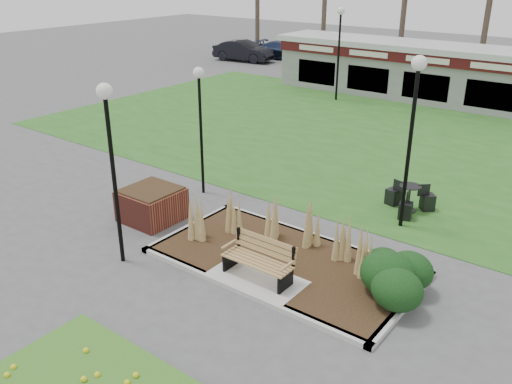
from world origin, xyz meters
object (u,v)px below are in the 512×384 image
Objects in this scene: lamp_post_near_left at (109,136)px; lamp_post_far_left at (340,33)px; car_blue at (284,50)px; car_black at (243,51)px; brick_planter at (152,204)px; lamp_post_near_right at (414,106)px; food_pavilion at (501,80)px; lamp_post_mid_left at (200,103)px; car_silver at (306,49)px; park_bench at (260,258)px; bistro_set_a at (409,202)px.

lamp_post_near_left is 0.93× the size of lamp_post_far_left.
lamp_post_near_left is 0.98× the size of car_blue.
car_blue is (1.93, 2.56, -0.10)m from car_black.
car_blue is at bearing 116.68° from brick_planter.
lamp_post_near_right is 27.88m from car_black.
lamp_post_mid_left is at bearing -105.37° from food_pavilion.
lamp_post_far_left is at bearing 101.81° from lamp_post_mid_left.
car_blue is at bearing -44.05° from car_black.
car_silver reaches higher than brick_planter.
brick_planter is at bearing 170.31° from park_bench.
park_bench is 5.63m from lamp_post_near_right.
lamp_post_near_right reaches higher than bistro_set_a.
lamp_post_near_right is 15.02m from lamp_post_far_left.
lamp_post_far_left is (-7.43, -2.96, 1.98)m from food_pavilion.
car_silver is 4.73m from car_black.
lamp_post_far_left is 13.63m from car_blue.
lamp_post_near_right is at bearing -53.76° from lamp_post_far_left.
lamp_post_near_left is (-3.25, -1.31, 2.63)m from park_bench.
car_black is at bearing 129.07° from park_bench.
lamp_post_near_right reaches higher than car_silver.
brick_planter is at bearing -154.23° from car_black.
lamp_post_near_left reaches higher than lamp_post_mid_left.
lamp_post_near_left reaches higher than bistro_set_a.
brick_planter is 0.34× the size of lamp_post_near_left.
lamp_post_near_left is at bearing -166.23° from car_silver.
lamp_post_far_left reaches higher than lamp_post_near_left.
lamp_post_far_left is at bearing 113.91° from park_bench.
brick_planter is 0.06× the size of food_pavilion.
brick_planter is 0.32× the size of car_silver.
car_silver is at bearing 120.34° from park_bench.
bistro_set_a is at bearing -151.34° from car_silver.
brick_planter is 26.95m from car_black.
bistro_set_a is at bearing 41.36° from brick_planter.
lamp_post_mid_left is 26.21m from car_silver.
lamp_post_near_left is 18.54m from lamp_post_far_left.
park_bench is 5.99m from lamp_post_mid_left.
lamp_post_far_left reaches higher than lamp_post_near_right.
lamp_post_mid_left is 0.88× the size of car_blue.
lamp_post_near_left is 3.03× the size of bistro_set_a.
brick_planter is at bearing 119.07° from lamp_post_near_left.
food_pavilion is 5.57× the size of lamp_post_near_left.
food_pavilion is 5.23× the size of lamp_post_near_right.
car_black is (-20.45, 18.76, -2.68)m from lamp_post_near_right.
lamp_post_far_left is (-7.43, 16.75, 2.86)m from park_bench.
food_pavilion is 14.12m from bistro_set_a.
park_bench is 0.36× the size of car_silver.
park_bench is 18.55m from lamp_post_far_left.
brick_planter is 1.03× the size of bistro_set_a.
bistro_set_a is 0.32× the size of car_blue.
lamp_post_near_left is at bearing -154.53° from car_black.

